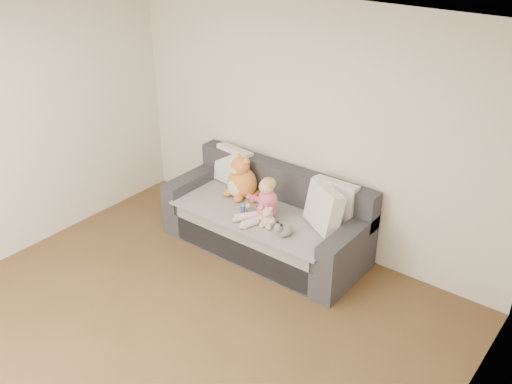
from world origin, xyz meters
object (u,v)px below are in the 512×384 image
at_px(plush_cat, 241,180).
at_px(teddy_bear, 267,219).
at_px(sofa, 267,222).
at_px(toddler, 264,202).
at_px(sippy_cup, 243,208).

distance_m(plush_cat, teddy_bear, 0.72).
bearing_deg(teddy_bear, sofa, 125.05).
relative_size(toddler, sippy_cup, 4.33).
bearing_deg(sippy_cup, toddler, 8.25).
bearing_deg(plush_cat, teddy_bear, -19.50).
relative_size(plush_cat, sippy_cup, 4.85).
xyz_separation_m(toddler, plush_cat, (-0.49, 0.24, -0.00)).
bearing_deg(toddler, sippy_cup, -148.55).
bearing_deg(sippy_cup, sofa, 55.65).
xyz_separation_m(teddy_bear, sippy_cup, (-0.37, 0.08, -0.04)).
relative_size(plush_cat, teddy_bear, 2.16).
bearing_deg(sofa, toddler, -61.46).
bearing_deg(teddy_bear, toddler, 135.42).
relative_size(sofa, toddler, 4.74).
xyz_separation_m(sofa, plush_cat, (-0.39, 0.06, 0.35)).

